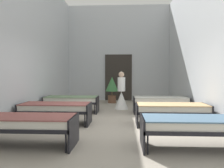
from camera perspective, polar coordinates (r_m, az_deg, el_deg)
ground_plane at (r=6.25m, az=0.23°, el=-10.64°), size 5.85×12.16×0.10m
room_shell at (r=7.35m, az=0.71°, el=11.19°), size 5.65×11.76×4.96m
bed_left_row_0 at (r=4.68m, az=-20.96°, el=-9.15°), size 1.90×0.84×0.57m
bed_right_row_0 at (r=4.47m, az=19.85°, el=-9.69°), size 1.90×0.84×0.57m
bed_left_row_1 at (r=6.43m, az=-14.01°, el=-5.91°), size 1.90×0.84×0.57m
bed_right_row_1 at (r=6.28m, az=14.83°, el=-6.12°), size 1.90×0.84×0.57m
bed_left_row_2 at (r=8.25m, az=-10.12°, el=-4.03°), size 1.90×0.84×0.57m
bed_right_row_2 at (r=8.13m, az=12.11°, el=-4.14°), size 1.90×0.84×0.57m
nurse_near_aisle at (r=8.89m, az=2.38°, el=-2.94°), size 0.52×0.52×1.49m
potted_plant at (r=10.77m, az=-0.00°, el=-0.66°), size 0.62×0.62×1.25m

